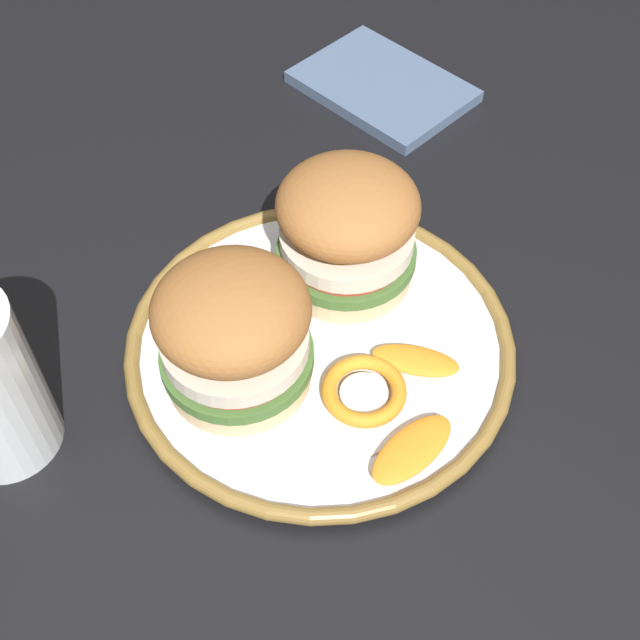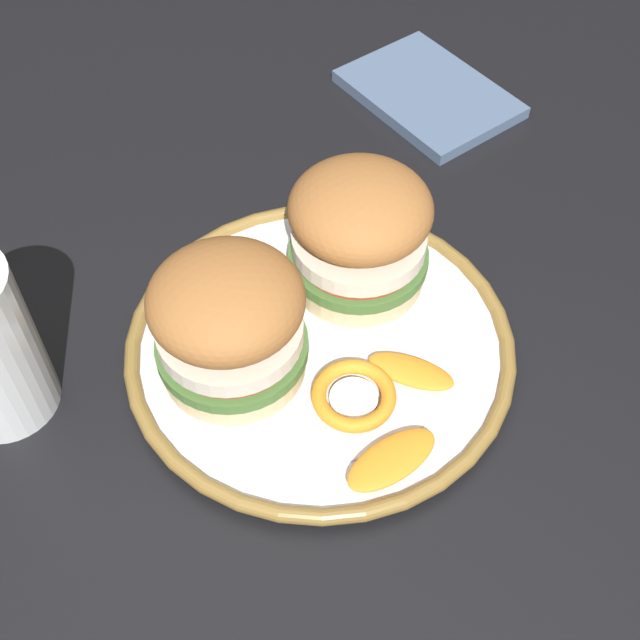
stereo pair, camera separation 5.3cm
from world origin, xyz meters
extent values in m
cube|color=black|center=(0.00, 0.00, 0.70)|extent=(1.30, 0.97, 0.03)
cube|color=black|center=(-0.59, -0.43, 0.34)|extent=(0.06, 0.06, 0.68)
cube|color=black|center=(-0.59, 0.43, 0.34)|extent=(0.06, 0.06, 0.68)
cylinder|color=white|center=(-0.04, 0.04, 0.72)|extent=(0.27, 0.27, 0.01)
torus|color=olive|center=(-0.04, 0.04, 0.72)|extent=(0.29, 0.29, 0.01)
cylinder|color=white|center=(-0.04, 0.04, 0.73)|extent=(0.21, 0.21, 0.00)
cylinder|color=beige|center=(0.00, -0.01, 0.74)|extent=(0.10, 0.10, 0.02)
cylinder|color=#477033|center=(0.00, -0.01, 0.75)|extent=(0.11, 0.11, 0.01)
cylinder|color=#BC3828|center=(0.00, -0.01, 0.76)|extent=(0.10, 0.10, 0.01)
cylinder|color=silver|center=(0.00, -0.01, 0.77)|extent=(0.10, 0.10, 0.01)
ellipsoid|color=#A36633|center=(0.00, -0.01, 0.80)|extent=(0.15, 0.15, 0.05)
cylinder|color=beige|center=(-0.10, 0.06, 0.74)|extent=(0.10, 0.10, 0.02)
cylinder|color=#477033|center=(-0.10, 0.06, 0.75)|extent=(0.11, 0.11, 0.01)
cylinder|color=#BC3828|center=(-0.10, 0.06, 0.76)|extent=(0.10, 0.10, 0.01)
cylinder|color=silver|center=(-0.10, 0.06, 0.77)|extent=(0.10, 0.10, 0.01)
ellipsoid|color=#A36633|center=(-0.10, 0.06, 0.80)|extent=(0.15, 0.15, 0.05)
torus|color=orange|center=(0.01, 0.08, 0.74)|extent=(0.08, 0.08, 0.01)
cylinder|color=#F4E5C6|center=(0.01, 0.08, 0.73)|extent=(0.03, 0.03, 0.00)
ellipsoid|color=orange|center=(-0.02, 0.11, 0.73)|extent=(0.04, 0.07, 0.01)
ellipsoid|color=orange|center=(0.06, 0.11, 0.73)|extent=(0.07, 0.07, 0.01)
cube|color=slate|center=(-0.36, 0.09, 0.72)|extent=(0.20, 0.20, 0.01)
camera|label=1|loc=(0.34, 0.06, 1.23)|focal=46.71mm
camera|label=2|loc=(0.33, 0.11, 1.23)|focal=46.71mm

